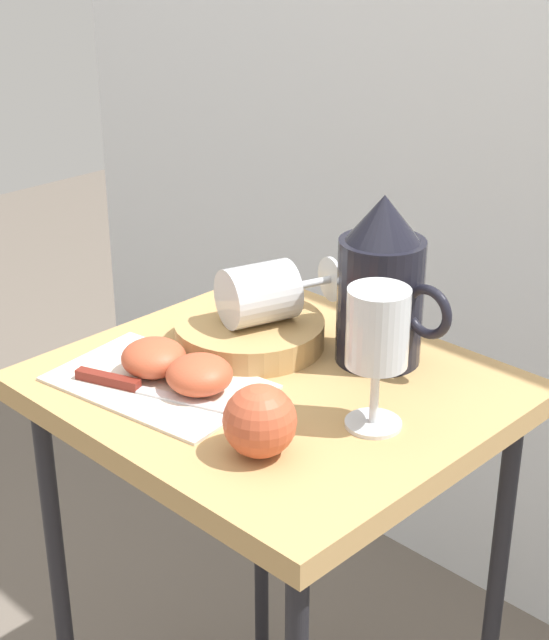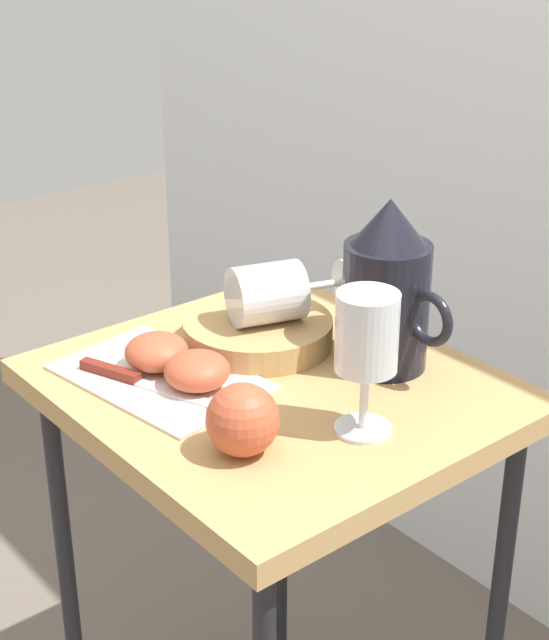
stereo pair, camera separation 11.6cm
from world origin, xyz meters
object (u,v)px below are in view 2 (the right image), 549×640
object	(u,v)px
pitcher	(387,301)
apple_whole	(243,420)
knife	(131,378)
table	(274,436)
wine_glass_upright	(366,341)
wine_glass_tipped_near	(270,293)
apple_half_left	(157,352)
apple_half_right	(197,371)
basket_tray	(258,332)

from	to	relation	value
pitcher	apple_whole	size ratio (longest dim) A/B	2.74
pitcher	knife	xyz separation A→B (m)	(-0.16, -0.27, -0.08)
table	wine_glass_upright	distance (m)	0.24
pitcher	wine_glass_tipped_near	world-z (taller)	pitcher
wine_glass_tipped_near	apple_half_left	bearing A→B (deg)	-102.27
apple_half_right	knife	xyz separation A→B (m)	(-0.06, -0.05, -0.02)
apple_half_left	knife	distance (m)	0.05
table	basket_tray	world-z (taller)	basket_tray
wine_glass_tipped_near	table	bearing A→B (deg)	-35.65
wine_glass_tipped_near	apple_whole	world-z (taller)	wine_glass_tipped_near
table	apple_half_left	xyz separation A→B (m)	(-0.11, -0.10, 0.10)
pitcher	apple_half_right	world-z (taller)	pitcher
wine_glass_upright	wine_glass_tipped_near	xyz separation A→B (m)	(-0.23, 0.06, -0.04)
apple_whole	table	bearing A→B (deg)	129.05
wine_glass_upright	apple_half_left	xyz separation A→B (m)	(-0.26, -0.09, -0.08)
table	pitcher	bearing A→B (deg)	67.52
basket_tray	wine_glass_tipped_near	distance (m)	0.06
apple_whole	knife	world-z (taller)	apple_whole
apple_half_left	wine_glass_upright	bearing A→B (deg)	19.59
wine_glass_tipped_near	knife	distance (m)	0.21
table	apple_whole	size ratio (longest dim) A/B	9.14
wine_glass_tipped_near	apple_half_left	world-z (taller)	wine_glass_tipped_near
wine_glass_tipped_near	apple_half_right	bearing A→B (deg)	-74.47
apple_half_right	apple_whole	xyz separation A→B (m)	(0.14, -0.04, 0.01)
pitcher	wine_glass_tipped_near	xyz separation A→B (m)	(-0.13, -0.08, -0.01)
table	apple_half_left	bearing A→B (deg)	-139.27
apple_half_right	apple_whole	world-z (taller)	apple_whole
apple_half_right	apple_whole	size ratio (longest dim) A/B	1.00
apple_half_right	basket_tray	bearing A→B (deg)	111.65
basket_tray	wine_glass_tipped_near	xyz separation A→B (m)	(0.01, 0.01, 0.06)
table	knife	size ratio (longest dim) A/B	3.57
pitcher	wine_glass_tipped_near	distance (m)	0.15
wine_glass_upright	wine_glass_tipped_near	world-z (taller)	wine_glass_upright
apple_half_right	apple_half_left	bearing A→B (deg)	-172.67
wine_glass_tipped_near	basket_tray	bearing A→B (deg)	-145.30
apple_whole	apple_half_left	bearing A→B (deg)	171.27
pitcher	apple_half_right	xyz separation A→B (m)	(-0.09, -0.22, -0.06)
pitcher	apple_whole	distance (m)	0.27
table	apple_half_right	xyz separation A→B (m)	(-0.04, -0.09, 0.10)
pitcher	apple_half_right	distance (m)	0.24
wine_glass_upright	pitcher	bearing A→B (deg)	126.75
table	knife	xyz separation A→B (m)	(-0.10, -0.14, 0.09)
table	wine_glass_tipped_near	distance (m)	0.18
apple_half_left	knife	bearing A→B (deg)	-77.15
apple_half_left	apple_whole	bearing A→B (deg)	-8.73
basket_tray	wine_glass_upright	xyz separation A→B (m)	(0.25, -0.05, 0.09)
pitcher	wine_glass_upright	world-z (taller)	pitcher
apple_whole	knife	distance (m)	0.21
wine_glass_tipped_near	apple_half_right	xyz separation A→B (m)	(0.04, -0.14, -0.05)
basket_tray	pitcher	distance (m)	0.18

